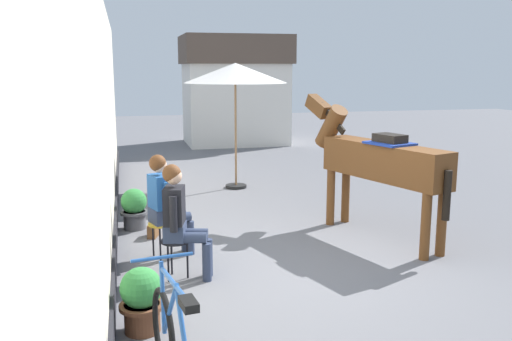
{
  "coord_description": "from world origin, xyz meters",
  "views": [
    {
      "loc": [
        -2.2,
        -6.25,
        2.49
      ],
      "look_at": [
        -0.4,
        1.2,
        1.05
      ],
      "focal_mm": 38.56,
      "sensor_mm": 36.0,
      "label": 1
    }
  ],
  "objects": [
    {
      "name": "satchel_bag",
      "position": [
        -1.84,
        1.78,
        0.1
      ],
      "size": [
        0.2,
        0.3,
        0.2
      ],
      "primitive_type": "cube",
      "rotation": [
        0.0,
        0.0,
        4.39
      ],
      "color": "brown",
      "rests_on": "ground_plane"
    },
    {
      "name": "flower_planter_far",
      "position": [
        -2.1,
        2.27,
        0.33
      ],
      "size": [
        0.43,
        0.43,
        0.64
      ],
      "color": "#4C4C51",
      "rests_on": "ground_plane"
    },
    {
      "name": "cafe_parasol",
      "position": [
        0.04,
        4.83,
        2.36
      ],
      "size": [
        2.1,
        2.1,
        2.58
      ],
      "color": "black",
      "rests_on": "ground_plane"
    },
    {
      "name": "distant_cottage",
      "position": [
        1.4,
        11.63,
        1.8
      ],
      "size": [
        3.4,
        2.6,
        3.5
      ],
      "color": "silver",
      "rests_on": "ground_plane"
    },
    {
      "name": "saddled_horse_center",
      "position": [
        1.38,
        1.02,
        1.16
      ],
      "size": [
        1.19,
        2.89,
        2.06
      ],
      "color": "brown",
      "rests_on": "ground_plane"
    },
    {
      "name": "flower_planter_near",
      "position": [
        -2.11,
        -1.24,
        0.33
      ],
      "size": [
        0.43,
        0.43,
        0.64
      ],
      "color": "brown",
      "rests_on": "ground_plane"
    },
    {
      "name": "ground_plane",
      "position": [
        0.0,
        3.0,
        0.0
      ],
      "size": [
        40.0,
        40.0,
        0.0
      ],
      "primitive_type": "plane",
      "color": "slate"
    },
    {
      "name": "pub_facade_wall",
      "position": [
        -2.55,
        1.5,
        1.54
      ],
      "size": [
        0.34,
        14.0,
        3.4
      ],
      "color": "beige",
      "rests_on": "ground_plane"
    },
    {
      "name": "seated_visitor_near",
      "position": [
        -1.6,
        0.03,
        0.78
      ],
      "size": [
        0.61,
        0.48,
        1.39
      ],
      "color": "black",
      "rests_on": "ground_plane"
    },
    {
      "name": "seated_visitor_far",
      "position": [
        -1.72,
        0.84,
        0.78
      ],
      "size": [
        0.61,
        0.49,
        1.39
      ],
      "color": "gold",
      "rests_on": "ground_plane"
    }
  ]
}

